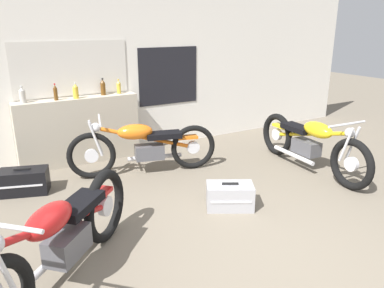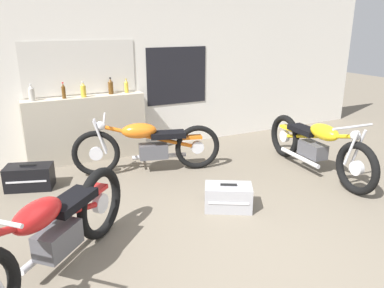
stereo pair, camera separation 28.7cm
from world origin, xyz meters
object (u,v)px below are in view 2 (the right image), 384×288
(bottle_leftmost, at_px, (31,93))
(motorcycle_yellow, at_px, (316,145))
(bottle_center, at_px, (83,90))
(hard_case_silver, at_px, (228,197))
(hard_case_black, at_px, (30,177))
(motorcycle_orange, at_px, (148,145))
(motorcycle_red, at_px, (51,235))
(bottle_rightmost, at_px, (126,86))
(bottle_right_center, at_px, (111,87))
(bottle_left_center, at_px, (64,91))

(bottle_leftmost, relative_size, motorcycle_yellow, 0.11)
(bottle_center, xyz_separation_m, hard_case_silver, (1.13, -2.39, -0.99))
(hard_case_black, bearing_deg, bottle_center, 38.34)
(bottle_leftmost, distance_m, hard_case_silver, 3.23)
(motorcycle_yellow, bearing_deg, hard_case_black, 161.82)
(motorcycle_orange, bearing_deg, bottle_leftmost, 146.70)
(hard_case_black, bearing_deg, motorcycle_red, -88.39)
(bottle_rightmost, distance_m, motorcycle_red, 3.39)
(bottle_right_center, height_order, motorcycle_red, bottle_right_center)
(hard_case_silver, bearing_deg, bottle_left_center, 120.42)
(bottle_right_center, xyz_separation_m, hard_case_silver, (0.69, -2.48, -1.00))
(bottle_left_center, distance_m, motorcycle_orange, 1.51)
(motorcycle_orange, bearing_deg, hard_case_silver, -73.70)
(bottle_left_center, distance_m, hard_case_black, 1.39)
(bottle_right_center, distance_m, hard_case_black, 1.87)
(hard_case_black, xyz_separation_m, hard_case_silver, (2.06, -1.66, -0.01))
(bottle_right_center, xyz_separation_m, motorcycle_orange, (0.25, -0.97, -0.73))
(motorcycle_orange, distance_m, hard_case_silver, 1.60)
(bottle_left_center, relative_size, hard_case_silver, 0.39)
(motorcycle_red, distance_m, motorcycle_orange, 2.50)
(bottle_leftmost, height_order, hard_case_silver, bottle_leftmost)
(bottle_leftmost, distance_m, motorcycle_orange, 1.84)
(bottle_left_center, height_order, motorcycle_yellow, bottle_left_center)
(motorcycle_red, bearing_deg, bottle_right_center, 65.90)
(bottle_left_center, relative_size, hard_case_black, 0.37)
(motorcycle_orange, bearing_deg, bottle_right_center, 104.45)
(hard_case_silver, bearing_deg, bottle_leftmost, 127.28)
(motorcycle_yellow, distance_m, hard_case_black, 4.00)
(bottle_center, height_order, motorcycle_orange, bottle_center)
(bottle_center, distance_m, motorcycle_red, 3.05)
(bottle_left_center, xyz_separation_m, bottle_right_center, (0.73, 0.06, 0.01))
(bottle_center, relative_size, motorcycle_yellow, 0.11)
(motorcycle_red, bearing_deg, bottle_center, 73.06)
(bottle_center, relative_size, motorcycle_orange, 0.11)
(bottle_right_center, bearing_deg, hard_case_silver, -74.42)
(bottle_center, relative_size, bottle_right_center, 0.92)
(bottle_leftmost, bearing_deg, bottle_left_center, -3.84)
(bottle_rightmost, relative_size, hard_case_black, 0.35)
(bottle_rightmost, height_order, motorcycle_orange, bottle_rightmost)
(bottle_leftmost, bearing_deg, motorcycle_orange, -33.30)
(bottle_left_center, height_order, motorcycle_orange, bottle_left_center)
(hard_case_black, distance_m, hard_case_silver, 2.65)
(bottle_right_center, relative_size, hard_case_silver, 0.41)
(bottle_right_center, height_order, hard_case_silver, bottle_right_center)
(bottle_leftmost, distance_m, bottle_center, 0.73)
(bottle_left_center, relative_size, motorcycle_yellow, 0.11)
(bottle_leftmost, bearing_deg, hard_case_black, -104.24)
(bottle_leftmost, distance_m, bottle_rightmost, 1.42)
(bottle_rightmost, xyz_separation_m, motorcycle_red, (-1.56, -2.92, -0.69))
(bottle_rightmost, relative_size, hard_case_silver, 0.36)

